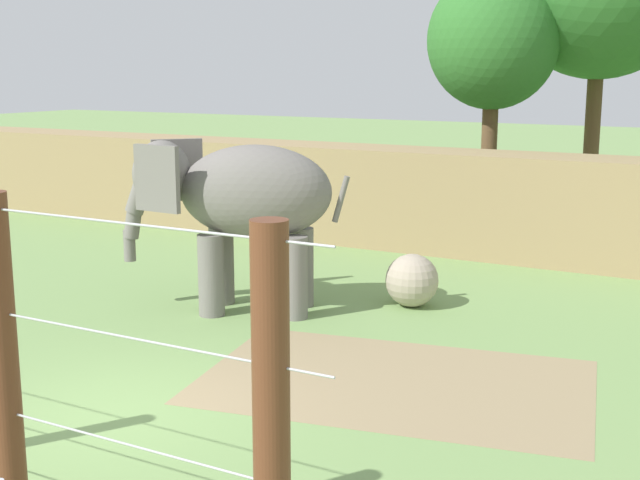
{
  "coord_description": "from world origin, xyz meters",
  "views": [
    {
      "loc": [
        7.32,
        -7.76,
        4.41
      ],
      "look_at": [
        0.15,
        5.26,
        1.4
      ],
      "focal_mm": 48.02,
      "sensor_mm": 36.0,
      "label": 1
    }
  ],
  "objects": [
    {
      "name": "dirt_patch",
      "position": [
        2.68,
        2.89,
        0.0
      ],
      "size": [
        6.05,
        4.52,
        0.01
      ],
      "primitive_type": "cube",
      "rotation": [
        0.0,
        0.0,
        0.19
      ],
      "color": "#937F5B",
      "rests_on": "ground"
    },
    {
      "name": "ground_plane",
      "position": [
        0.0,
        0.0,
        0.0
      ],
      "size": [
        120.0,
        120.0,
        0.0
      ],
      "primitive_type": "plane",
      "color": "#759956"
    },
    {
      "name": "embankment_wall",
      "position": [
        0.0,
        11.74,
        1.22
      ],
      "size": [
        36.0,
        1.8,
        2.44
      ],
      "primitive_type": "cube",
      "color": "#997F56",
      "rests_on": "ground"
    },
    {
      "name": "elephant",
      "position": [
        -1.34,
        4.91,
        2.07
      ],
      "size": [
        3.97,
        2.59,
        3.12
      ],
      "color": "slate",
      "rests_on": "ground"
    },
    {
      "name": "enrichment_ball",
      "position": [
        1.35,
        6.65,
        0.5
      ],
      "size": [
        1.0,
        1.0,
        1.0
      ],
      "primitive_type": "sphere",
      "color": "tan",
      "rests_on": "ground"
    },
    {
      "name": "tree_far_left",
      "position": [
        -0.1,
        15.55,
        5.1
      ],
      "size": [
        3.61,
        3.61,
        7.04
      ],
      "color": "brown",
      "rests_on": "ground"
    }
  ]
}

